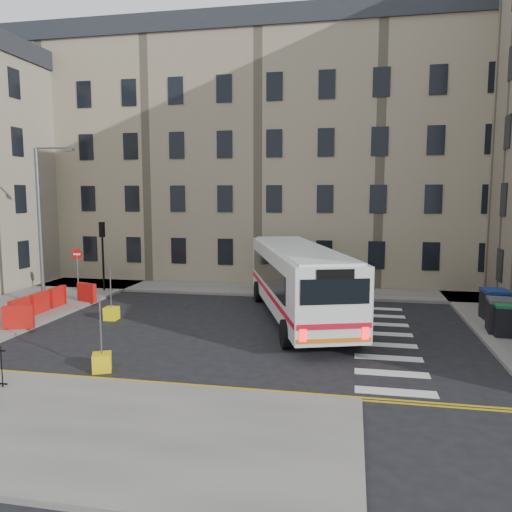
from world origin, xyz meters
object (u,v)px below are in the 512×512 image
(wheelie_bin_c, at_px, (506,319))
(wheelie_bin_e, at_px, (495,304))
(streetlamp, at_px, (40,225))
(wheelie_bin_d, at_px, (501,315))
(bollard_yellow, at_px, (112,313))
(bollard_chevron, at_px, (102,362))
(bus, at_px, (298,279))

(wheelie_bin_c, distance_m, wheelie_bin_e, 2.71)
(streetlamp, relative_size, wheelie_bin_d, 5.81)
(wheelie_bin_c, relative_size, bollard_yellow, 2.21)
(wheelie_bin_e, bearing_deg, wheelie_bin_d, -103.39)
(wheelie_bin_e, bearing_deg, streetlamp, 178.57)
(bollard_yellow, height_order, bollard_chevron, same)
(streetlamp, distance_m, wheelie_bin_d, 22.08)
(streetlamp, relative_size, bollard_chevron, 13.57)
(bollard_chevron, bearing_deg, bus, 55.58)
(wheelie_bin_d, bearing_deg, wheelie_bin_e, 88.34)
(bus, xyz_separation_m, wheelie_bin_c, (8.66, -1.56, -1.12))
(streetlamp, relative_size, wheelie_bin_c, 6.15)
(streetlamp, xyz_separation_m, bollard_yellow, (4.57, -1.54, -4.04))
(streetlamp, height_order, bus, streetlamp)
(wheelie_bin_e, bearing_deg, bollard_chevron, -152.26)
(bus, bearing_deg, streetlamp, 163.06)
(streetlamp, xyz_separation_m, bollard_chevron, (7.53, -8.00, -4.04))
(bus, distance_m, wheelie_bin_d, 8.75)
(wheelie_bin_d, bearing_deg, streetlamp, -175.53)
(wheelie_bin_c, bearing_deg, bus, 169.80)
(wheelie_bin_c, distance_m, wheelie_bin_d, 0.46)
(bus, relative_size, bollard_chevron, 20.96)
(wheelie_bin_d, distance_m, bollard_yellow, 17.24)
(bus, height_order, wheelie_bin_e, bus)
(streetlamp, xyz_separation_m, wheelie_bin_c, (21.84, -1.32, -3.52))
(wheelie_bin_d, bearing_deg, bus, 179.42)
(wheelie_bin_c, xyz_separation_m, wheelie_bin_e, (0.28, 2.69, 0.03))
(wheelie_bin_c, height_order, wheelie_bin_e, wheelie_bin_e)
(streetlamp, bearing_deg, bollard_yellow, -18.62)
(streetlamp, distance_m, wheelie_bin_c, 22.16)
(streetlamp, distance_m, wheelie_bin_e, 22.44)
(wheelie_bin_d, relative_size, bollard_chevron, 2.33)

